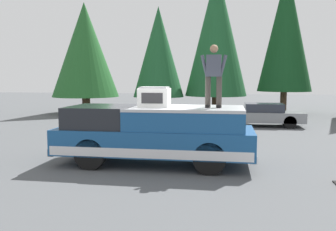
% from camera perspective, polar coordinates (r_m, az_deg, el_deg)
% --- Properties ---
extents(ground_plane, '(90.00, 90.00, 0.00)m').
position_cam_1_polar(ground_plane, '(10.63, -2.91, -7.33)').
color(ground_plane, '#4C4F51').
extents(pickup_truck, '(2.01, 5.54, 1.65)m').
position_cam_1_polar(pickup_truck, '(10.15, -2.09, -2.95)').
color(pickup_truck, navy).
rests_on(pickup_truck, ground).
extents(compressor_unit, '(0.65, 0.84, 0.56)m').
position_cam_1_polar(compressor_unit, '(9.96, -2.19, 2.98)').
color(compressor_unit, white).
rests_on(compressor_unit, pickup_truck).
extents(person_on_truck_bed, '(0.29, 0.72, 1.69)m').
position_cam_1_polar(person_on_truck_bed, '(9.75, 7.31, 6.54)').
color(person_on_truck_bed, '#423D38').
rests_on(person_on_truck_bed, pickup_truck).
extents(parked_car_grey, '(1.64, 4.10, 1.16)m').
position_cam_1_polar(parked_car_grey, '(18.80, 14.80, 0.11)').
color(parked_car_grey, gray).
rests_on(parked_car_grey, ground).
extents(conifer_left, '(3.58, 3.58, 9.77)m').
position_cam_1_polar(conifer_left, '(25.79, 18.29, 12.85)').
color(conifer_left, '#4C3826').
rests_on(conifer_left, ground).
extents(conifer_center_left, '(4.29, 4.29, 10.01)m').
position_cam_1_polar(conifer_center_left, '(25.54, 7.73, 13.05)').
color(conifer_center_left, '#4C3826').
rests_on(conifer_center_left, ground).
extents(conifer_center_right, '(3.49, 3.49, 7.29)m').
position_cam_1_polar(conifer_center_right, '(24.89, -1.53, 10.08)').
color(conifer_center_right, '#4C3826').
rests_on(conifer_center_right, ground).
extents(conifer_right, '(4.54, 4.54, 7.54)m').
position_cam_1_polar(conifer_right, '(25.41, -13.12, 10.14)').
color(conifer_right, '#4C3826').
rests_on(conifer_right, ground).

